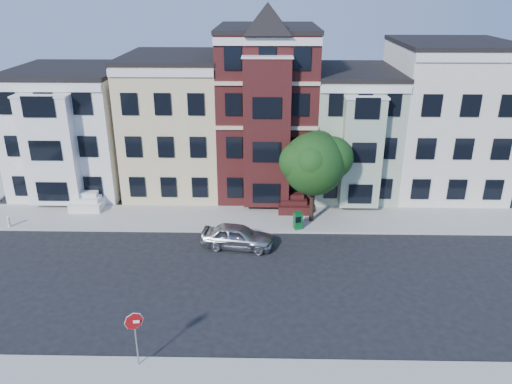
{
  "coord_description": "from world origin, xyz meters",
  "views": [
    {
      "loc": [
        -0.03,
        -23.01,
        14.91
      ],
      "look_at": [
        -0.58,
        2.88,
        4.2
      ],
      "focal_mm": 35.0,
      "sensor_mm": 36.0,
      "label": 1
    }
  ],
  "objects_px": {
    "newspaper_box": "(298,221)",
    "stop_sign": "(136,336)",
    "fire_hydrant": "(9,223)",
    "street_tree": "(314,168)",
    "parked_car": "(237,236)"
  },
  "relations": [
    {
      "from": "street_tree",
      "to": "fire_hydrant",
      "type": "bearing_deg",
      "value": -176.06
    },
    {
      "from": "street_tree",
      "to": "parked_car",
      "type": "height_order",
      "value": "street_tree"
    },
    {
      "from": "parked_car",
      "to": "fire_hydrant",
      "type": "distance_m",
      "value": 15.41
    },
    {
      "from": "newspaper_box",
      "to": "street_tree",
      "type": "bearing_deg",
      "value": 35.36
    },
    {
      "from": "street_tree",
      "to": "stop_sign",
      "type": "bearing_deg",
      "value": -120.76
    },
    {
      "from": "parked_car",
      "to": "stop_sign",
      "type": "bearing_deg",
      "value": 169.53
    },
    {
      "from": "parked_car",
      "to": "fire_hydrant",
      "type": "relative_size",
      "value": 7.29
    },
    {
      "from": "fire_hydrant",
      "to": "newspaper_box",
      "type": "bearing_deg",
      "value": 0.45
    },
    {
      "from": "newspaper_box",
      "to": "stop_sign",
      "type": "xyz_separation_m",
      "value": [
        -7.42,
        -12.9,
        0.89
      ]
    },
    {
      "from": "parked_car",
      "to": "newspaper_box",
      "type": "distance_m",
      "value": 4.5
    },
    {
      "from": "parked_car",
      "to": "fire_hydrant",
      "type": "height_order",
      "value": "parked_car"
    },
    {
      "from": "street_tree",
      "to": "stop_sign",
      "type": "xyz_separation_m",
      "value": [
        -8.41,
        -14.13,
        -2.33
      ]
    },
    {
      "from": "newspaper_box",
      "to": "stop_sign",
      "type": "relative_size",
      "value": 0.39
    },
    {
      "from": "newspaper_box",
      "to": "fire_hydrant",
      "type": "distance_m",
      "value": 19.09
    },
    {
      "from": "street_tree",
      "to": "parked_car",
      "type": "bearing_deg",
      "value": -143.37
    }
  ]
}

